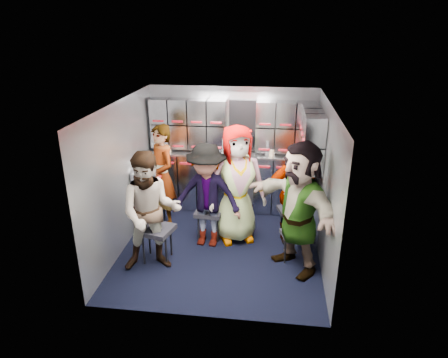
# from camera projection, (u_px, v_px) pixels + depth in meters

# --- Properties ---
(floor) EXTENTS (3.00, 3.00, 0.00)m
(floor) POSITION_uv_depth(u_px,v_px,m) (221.00, 247.00, 5.87)
(floor) COLOR black
(floor) RESTS_ON ground
(wall_back) EXTENTS (2.80, 0.04, 2.10)m
(wall_back) POSITION_uv_depth(u_px,v_px,m) (232.00, 148.00, 6.86)
(wall_back) COLOR #989EA6
(wall_back) RESTS_ON ground
(wall_left) EXTENTS (0.04, 3.00, 2.10)m
(wall_left) POSITION_uv_depth(u_px,v_px,m) (123.00, 176.00, 5.64)
(wall_left) COLOR #989EA6
(wall_left) RESTS_ON ground
(wall_right) EXTENTS (0.04, 3.00, 2.10)m
(wall_right) POSITION_uv_depth(u_px,v_px,m) (325.00, 185.00, 5.32)
(wall_right) COLOR #989EA6
(wall_right) RESTS_ON ground
(ceiling) EXTENTS (2.80, 3.00, 0.02)m
(ceiling) POSITION_uv_depth(u_px,v_px,m) (221.00, 104.00, 5.09)
(ceiling) COLOR silver
(ceiling) RESTS_ON wall_back
(cart_bank_back) EXTENTS (2.68, 0.38, 0.99)m
(cart_bank_back) POSITION_uv_depth(u_px,v_px,m) (231.00, 183.00, 6.87)
(cart_bank_back) COLOR #989CA7
(cart_bank_back) RESTS_ON ground
(cart_bank_left) EXTENTS (0.38, 0.76, 0.99)m
(cart_bank_left) POSITION_uv_depth(u_px,v_px,m) (152.00, 196.00, 6.34)
(cart_bank_left) COLOR #989CA7
(cart_bank_left) RESTS_ON ground
(counter) EXTENTS (2.68, 0.42, 0.03)m
(counter) POSITION_uv_depth(u_px,v_px,m) (231.00, 154.00, 6.68)
(counter) COLOR #ADB0B4
(counter) RESTS_ON cart_bank_back
(locker_bank_back) EXTENTS (2.68, 0.28, 0.82)m
(locker_bank_back) POSITION_uv_depth(u_px,v_px,m) (232.00, 125.00, 6.56)
(locker_bank_back) COLOR #989CA7
(locker_bank_back) RESTS_ON wall_back
(locker_bank_right) EXTENTS (0.28, 1.00, 0.82)m
(locker_bank_right) POSITION_uv_depth(u_px,v_px,m) (312.00, 139.00, 5.82)
(locker_bank_right) COLOR #989CA7
(locker_bank_right) RESTS_ON wall_right
(right_cabinet) EXTENTS (0.28, 1.20, 1.00)m
(right_cabinet) POSITION_uv_depth(u_px,v_px,m) (307.00, 203.00, 6.09)
(right_cabinet) COLOR #989CA7
(right_cabinet) RESTS_ON ground
(coffee_niche) EXTENTS (0.46, 0.16, 0.84)m
(coffee_niche) POSITION_uv_depth(u_px,v_px,m) (243.00, 126.00, 6.60)
(coffee_niche) COLOR black
(coffee_niche) RESTS_ON wall_back
(red_latch_strip) EXTENTS (2.60, 0.02, 0.03)m
(red_latch_strip) POSITION_uv_depth(u_px,v_px,m) (230.00, 165.00, 6.55)
(red_latch_strip) COLOR maroon
(red_latch_strip) RESTS_ON cart_bank_back
(jump_seat_near_left) EXTENTS (0.51, 0.49, 0.50)m
(jump_seat_near_left) POSITION_uv_depth(u_px,v_px,m) (157.00, 231.00, 5.40)
(jump_seat_near_left) COLOR black
(jump_seat_near_left) RESTS_ON ground
(jump_seat_mid_left) EXTENTS (0.42, 0.40, 0.46)m
(jump_seat_mid_left) POSITION_uv_depth(u_px,v_px,m) (209.00, 213.00, 5.97)
(jump_seat_mid_left) COLOR black
(jump_seat_mid_left) RESTS_ON ground
(jump_seat_center) EXTENTS (0.43, 0.42, 0.41)m
(jump_seat_center) POSITION_uv_depth(u_px,v_px,m) (237.00, 211.00, 6.15)
(jump_seat_center) COLOR black
(jump_seat_center) RESTS_ON ground
(jump_seat_mid_right) EXTENTS (0.43, 0.42, 0.42)m
(jump_seat_mid_right) POSITION_uv_depth(u_px,v_px,m) (291.00, 212.00, 6.11)
(jump_seat_mid_right) COLOR black
(jump_seat_mid_right) RESTS_ON ground
(jump_seat_near_right) EXTENTS (0.44, 0.43, 0.42)m
(jump_seat_near_right) POSITION_uv_depth(u_px,v_px,m) (295.00, 236.00, 5.42)
(jump_seat_near_right) COLOR black
(jump_seat_near_right) RESTS_ON ground
(attendant_standing) EXTENTS (0.69, 0.71, 1.65)m
(attendant_standing) POSITION_uv_depth(u_px,v_px,m) (162.00, 176.00, 6.25)
(attendant_standing) COLOR black
(attendant_standing) RESTS_ON ground
(attendant_arc_a) EXTENTS (0.92, 0.80, 1.63)m
(attendant_arc_a) POSITION_uv_depth(u_px,v_px,m) (151.00, 213.00, 5.09)
(attendant_arc_a) COLOR black
(attendant_arc_a) RESTS_ON ground
(attendant_arc_b) EXTENTS (1.06, 0.68, 1.55)m
(attendant_arc_b) POSITION_uv_depth(u_px,v_px,m) (207.00, 196.00, 5.67)
(attendant_arc_b) COLOR black
(attendant_arc_b) RESTS_ON ground
(attendant_arc_c) EXTENTS (1.01, 0.83, 1.76)m
(attendant_arc_c) POSITION_uv_depth(u_px,v_px,m) (236.00, 184.00, 5.79)
(attendant_arc_c) COLOR black
(attendant_arc_c) RESTS_ON ground
(attendant_arc_d) EXTENTS (0.96, 0.64, 1.51)m
(attendant_arc_d) POSITION_uv_depth(u_px,v_px,m) (293.00, 193.00, 5.80)
(attendant_arc_d) COLOR black
(attendant_arc_d) RESTS_ON ground
(attendant_arc_e) EXTENTS (1.42, 1.61, 1.77)m
(attendant_arc_e) POSITION_uv_depth(u_px,v_px,m) (299.00, 208.00, 5.07)
(attendant_arc_e) COLOR black
(attendant_arc_e) RESTS_ON ground
(bottle_left) EXTENTS (0.06, 0.06, 0.26)m
(bottle_left) POSITION_uv_depth(u_px,v_px,m) (225.00, 146.00, 6.59)
(bottle_left) COLOR white
(bottle_left) RESTS_ON counter
(bottle_mid) EXTENTS (0.07, 0.07, 0.25)m
(bottle_mid) POSITION_uv_depth(u_px,v_px,m) (223.00, 146.00, 6.60)
(bottle_mid) COLOR white
(bottle_mid) RESTS_ON counter
(bottle_right) EXTENTS (0.07, 0.07, 0.25)m
(bottle_right) POSITION_uv_depth(u_px,v_px,m) (267.00, 148.00, 6.51)
(bottle_right) COLOR white
(bottle_right) RESTS_ON counter
(cup_left) EXTENTS (0.08, 0.08, 0.10)m
(cup_left) POSITION_uv_depth(u_px,v_px,m) (169.00, 149.00, 6.72)
(cup_left) COLOR tan
(cup_left) RESTS_ON counter
(cup_right) EXTENTS (0.08, 0.08, 0.10)m
(cup_right) POSITION_uv_depth(u_px,v_px,m) (272.00, 153.00, 6.52)
(cup_right) COLOR tan
(cup_right) RESTS_ON counter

